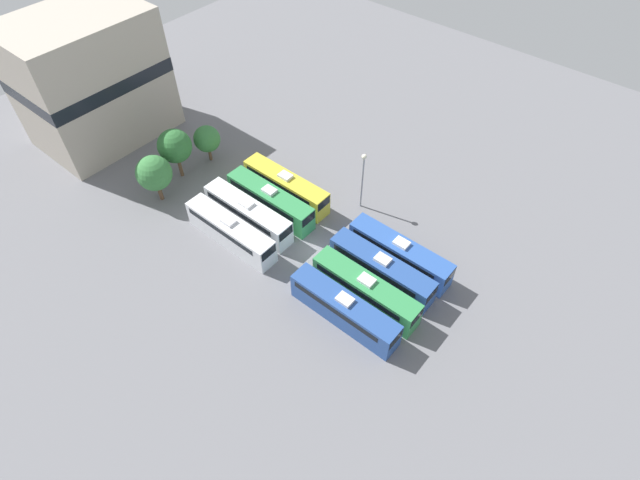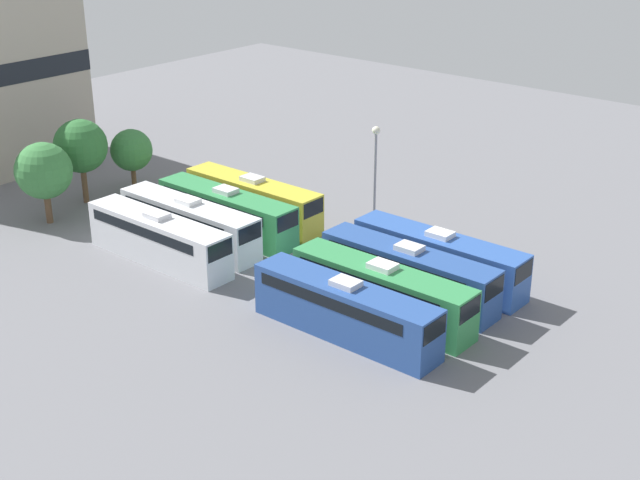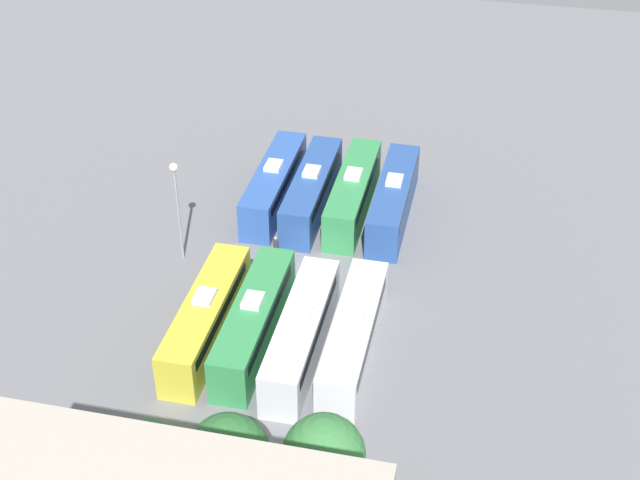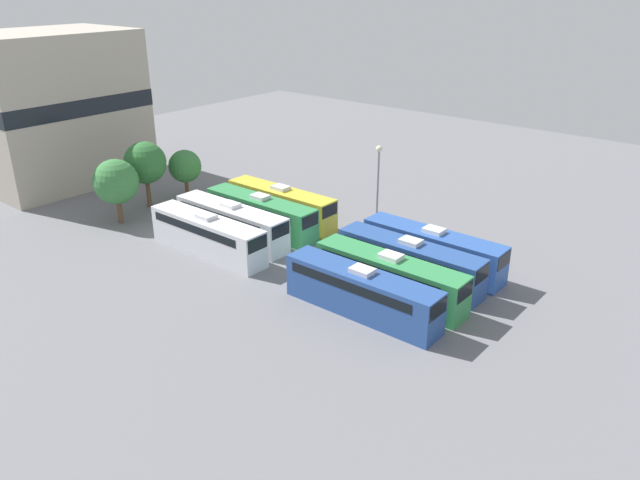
% 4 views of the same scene
% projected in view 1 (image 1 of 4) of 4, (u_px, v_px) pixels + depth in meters
% --- Properties ---
extents(ground_plane, '(115.27, 115.27, 0.00)m').
position_uv_depth(ground_plane, '(313.00, 252.00, 56.03)').
color(ground_plane, slate).
extents(bus_0, '(2.45, 12.01, 3.55)m').
position_uv_depth(bus_0, '(344.00, 309.00, 48.82)').
color(bus_0, '#284C93').
rests_on(bus_0, ground_plane).
extents(bus_1, '(2.45, 12.01, 3.55)m').
position_uv_depth(bus_1, '(365.00, 290.00, 50.36)').
color(bus_1, '#338C4C').
rests_on(bus_1, ground_plane).
extents(bus_2, '(2.45, 12.01, 3.55)m').
position_uv_depth(bus_2, '(381.00, 269.00, 52.13)').
color(bus_2, '#284C93').
rests_on(bus_2, ground_plane).
extents(bus_3, '(2.45, 12.01, 3.55)m').
position_uv_depth(bus_3, '(399.00, 253.00, 53.60)').
color(bus_3, '#2D56A8').
rests_on(bus_3, ground_plane).
extents(bus_4, '(2.45, 12.01, 3.55)m').
position_uv_depth(bus_4, '(230.00, 231.00, 55.75)').
color(bus_4, silver).
rests_on(bus_4, ground_plane).
extents(bus_5, '(2.45, 12.01, 3.55)m').
position_uv_depth(bus_5, '(248.00, 213.00, 57.60)').
color(bus_5, silver).
rests_on(bus_5, ground_plane).
extents(bus_6, '(2.45, 12.01, 3.55)m').
position_uv_depth(bus_6, '(270.00, 200.00, 59.03)').
color(bus_6, '#338C4C').
rests_on(bus_6, ground_plane).
extents(bus_7, '(2.45, 12.01, 3.55)m').
position_uv_depth(bus_7, '(286.00, 186.00, 60.72)').
color(bus_7, gold).
rests_on(bus_7, ground_plane).
extents(worker_person, '(0.36, 0.36, 1.62)m').
position_uv_depth(worker_person, '(338.00, 239.00, 56.30)').
color(worker_person, '#333338').
rests_on(worker_person, ground_plane).
extents(light_pole, '(0.60, 0.60, 7.88)m').
position_uv_depth(light_pole, '(363.00, 172.00, 56.94)').
color(light_pole, gray).
rests_on(light_pole, ground_plane).
extents(tree_0, '(4.25, 4.25, 6.26)m').
position_uv_depth(tree_0, '(154.00, 173.00, 58.70)').
color(tree_0, brown).
rests_on(tree_0, ground_plane).
extents(tree_1, '(4.23, 4.23, 6.81)m').
position_uv_depth(tree_1, '(175.00, 146.00, 61.21)').
color(tree_1, brown).
rests_on(tree_1, ground_plane).
extents(tree_2, '(3.46, 3.46, 5.09)m').
position_uv_depth(tree_2, '(207.00, 139.00, 64.35)').
color(tree_2, brown).
rests_on(tree_2, ground_plane).
extents(depot_building, '(17.14, 12.29, 16.50)m').
position_uv_depth(depot_building, '(91.00, 79.00, 64.63)').
color(depot_building, '#B2A899').
rests_on(depot_building, ground_plane).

